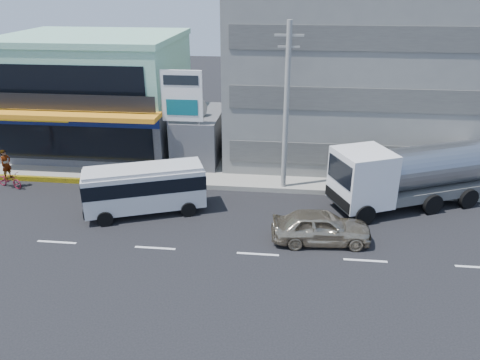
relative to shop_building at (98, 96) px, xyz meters
name	(u,v)px	position (x,y,z in m)	size (l,w,h in m)	color
ground	(155,248)	(8.00, -13.95, -4.00)	(120.00, 120.00, 0.00)	black
sidewalk	(269,174)	(13.00, -4.45, -3.85)	(70.00, 5.00, 0.30)	gray
shop_building	(98,96)	(0.00, 0.00, 0.00)	(12.40, 11.70, 8.00)	#434448
concrete_building	(347,57)	(18.00, 1.05, 3.00)	(16.00, 12.00, 14.00)	gray
gap_structure	(200,137)	(8.00, -1.95, -2.25)	(3.00, 6.00, 3.50)	#434448
satellite_dish	(196,115)	(8.00, -2.95, -0.42)	(1.50, 1.50, 0.15)	slate
billboard	(182,102)	(7.50, -4.75, 0.93)	(2.60, 0.18, 6.90)	gray
utility_pole_near	(286,109)	(14.00, -6.55, 1.15)	(1.60, 0.30, 10.00)	#999993
minibus	(145,186)	(6.51, -10.34, -2.38)	(6.79, 4.24, 2.71)	silver
sedan	(321,227)	(15.99, -12.45, -3.17)	(1.95, 4.85, 1.65)	#BAAA8E
tanker_truck	(406,174)	(20.84, -7.90, -2.05)	(9.49, 6.12, 3.62)	white
motorcycle_rider	(8,175)	(-2.95, -7.94, -3.18)	(2.04, 1.25, 2.48)	maroon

